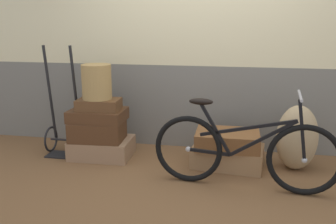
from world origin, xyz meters
TOP-DOWN VIEW (x-y plane):
  - ground at (0.00, 0.00)m, footprint 8.55×5.20m
  - station_building at (0.01, 0.85)m, footprint 6.55×0.74m
  - suitcase_0 at (-1.06, 0.24)m, footprint 0.68×0.50m
  - suitcase_1 at (-1.08, 0.19)m, footprint 0.59×0.42m
  - suitcase_2 at (-1.08, 0.22)m, footprint 0.60×0.43m
  - suitcase_3 at (-1.06, 0.21)m, footprint 0.47×0.32m
  - suitcase_4 at (0.34, 0.23)m, footprint 0.77×0.54m
  - suitcase_5 at (0.34, 0.20)m, footprint 0.65×0.47m
  - wicker_basket at (-1.08, 0.22)m, footprint 0.32×0.32m
  - luggage_trolley at (-1.51, 0.27)m, footprint 0.39×0.37m
  - burlap_sack at (1.03, 0.27)m, footprint 0.41×0.35m
  - bicycle at (0.49, -0.28)m, footprint 1.67×0.46m

SIDE VIEW (x-z plane):
  - ground at x=0.00m, z-range -0.06..0.00m
  - suitcase_0 at x=-1.06m, z-range 0.00..0.21m
  - suitcase_4 at x=0.34m, z-range 0.00..0.21m
  - luggage_trolley at x=-1.51m, z-range -0.34..0.90m
  - suitcase_5 at x=0.34m, z-range 0.21..0.38m
  - suitcase_1 at x=-1.08m, z-range 0.21..0.42m
  - burlap_sack at x=1.03m, z-range 0.00..0.67m
  - bicycle at x=0.49m, z-range -0.10..0.79m
  - suitcase_2 at x=-1.08m, z-range 0.42..0.55m
  - suitcase_3 at x=-1.06m, z-range 0.55..0.67m
  - wicker_basket at x=-1.08m, z-range 0.67..1.04m
  - station_building at x=0.01m, z-range 0.01..3.08m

